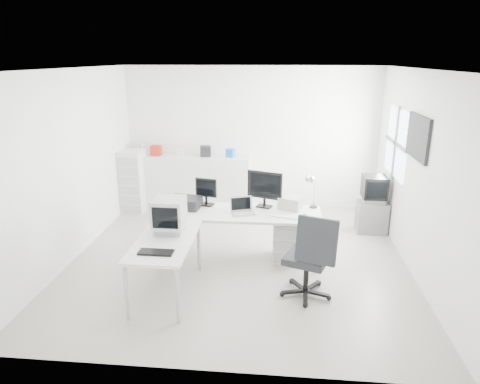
# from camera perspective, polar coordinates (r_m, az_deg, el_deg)

# --- Properties ---
(floor) EXTENTS (5.00, 5.00, 0.01)m
(floor) POSITION_cam_1_polar(r_m,az_deg,el_deg) (6.65, -0.17, -8.76)
(floor) COLOR beige
(floor) RESTS_ON ground
(ceiling) EXTENTS (5.00, 5.00, 0.01)m
(ceiling) POSITION_cam_1_polar(r_m,az_deg,el_deg) (5.96, -0.19, 16.12)
(ceiling) COLOR white
(ceiling) RESTS_ON back_wall
(back_wall) EXTENTS (5.00, 0.02, 2.80)m
(back_wall) POSITION_cam_1_polar(r_m,az_deg,el_deg) (8.60, 1.47, 7.17)
(back_wall) COLOR white
(back_wall) RESTS_ON floor
(left_wall) EXTENTS (0.02, 5.00, 2.80)m
(left_wall) POSITION_cam_1_polar(r_m,az_deg,el_deg) (6.87, -21.46, 3.28)
(left_wall) COLOR white
(left_wall) RESTS_ON floor
(right_wall) EXTENTS (0.02, 5.00, 2.80)m
(right_wall) POSITION_cam_1_polar(r_m,az_deg,el_deg) (6.42, 22.62, 2.22)
(right_wall) COLOR white
(right_wall) RESTS_ON floor
(window) EXTENTS (0.02, 1.20, 1.10)m
(window) POSITION_cam_1_polar(r_m,az_deg,el_deg) (7.50, 20.10, 6.13)
(window) COLOR white
(window) RESTS_ON right_wall
(wall_picture) EXTENTS (0.04, 0.90, 0.60)m
(wall_picture) POSITION_cam_1_polar(r_m,az_deg,el_deg) (6.41, 22.64, 6.78)
(wall_picture) COLOR black
(wall_picture) RESTS_ON right_wall
(main_desk) EXTENTS (2.40, 0.80, 0.75)m
(main_desk) POSITION_cam_1_polar(r_m,az_deg,el_deg) (6.51, 0.01, -5.75)
(main_desk) COLOR silver
(main_desk) RESTS_ON floor
(side_desk) EXTENTS (0.70, 1.40, 0.75)m
(side_desk) POSITION_cam_1_polar(r_m,az_deg,el_deg) (5.67, -9.78, -9.72)
(side_desk) COLOR silver
(side_desk) RESTS_ON floor
(drawer_pedestal) EXTENTS (0.40, 0.50, 0.60)m
(drawer_pedestal) POSITION_cam_1_polar(r_m,az_deg,el_deg) (6.56, 6.19, -6.37)
(drawer_pedestal) COLOR silver
(drawer_pedestal) RESTS_ON floor
(inkjet_printer) EXTENTS (0.50, 0.41, 0.16)m
(inkjet_printer) POSITION_cam_1_polar(r_m,az_deg,el_deg) (6.57, -7.31, -1.42)
(inkjet_printer) COLOR black
(inkjet_printer) RESTS_ON main_desk
(lcd_monitor_small) EXTENTS (0.37, 0.27, 0.42)m
(lcd_monitor_small) POSITION_cam_1_polar(r_m,az_deg,el_deg) (6.61, -4.53, -0.01)
(lcd_monitor_small) COLOR black
(lcd_monitor_small) RESTS_ON main_desk
(lcd_monitor_large) EXTENTS (0.59, 0.39, 0.57)m
(lcd_monitor_large) POSITION_cam_1_polar(r_m,az_deg,el_deg) (6.49, 3.30, 0.39)
(lcd_monitor_large) COLOR black
(lcd_monitor_large) RESTS_ON main_desk
(laptop) EXTENTS (0.46, 0.46, 0.24)m
(laptop) POSITION_cam_1_polar(r_m,az_deg,el_deg) (6.23, 0.38, -1.94)
(laptop) COLOR #B7B7BA
(laptop) RESTS_ON main_desk
(white_keyboard) EXTENTS (0.45, 0.26, 0.02)m
(white_keyboard) POSITION_cam_1_polar(r_m,az_deg,el_deg) (6.20, 5.88, -3.23)
(white_keyboard) COLOR silver
(white_keyboard) RESTS_ON main_desk
(white_mouse) EXTENTS (0.06, 0.06, 0.06)m
(white_mouse) POSITION_cam_1_polar(r_m,az_deg,el_deg) (6.25, 8.64, -2.97)
(white_mouse) COLOR silver
(white_mouse) RESTS_ON main_desk
(laser_printer) EXTENTS (0.40, 0.37, 0.19)m
(laser_printer) POSITION_cam_1_polar(r_m,az_deg,el_deg) (6.52, 6.77, -1.41)
(laser_printer) COLOR #A3A3A3
(laser_printer) RESTS_ON main_desk
(desk_lamp) EXTENTS (0.18, 0.18, 0.53)m
(desk_lamp) POSITION_cam_1_polar(r_m,az_deg,el_deg) (6.56, 9.87, 0.14)
(desk_lamp) COLOR silver
(desk_lamp) RESTS_ON main_desk
(crt_monitor) EXTENTS (0.44, 0.44, 0.50)m
(crt_monitor) POSITION_cam_1_polar(r_m,az_deg,el_deg) (5.64, -9.46, -2.91)
(crt_monitor) COLOR #B7B7BA
(crt_monitor) RESTS_ON side_desk
(black_keyboard) EXTENTS (0.41, 0.17, 0.03)m
(black_keyboard) POSITION_cam_1_polar(r_m,az_deg,el_deg) (5.16, -11.15, -7.89)
(black_keyboard) COLOR black
(black_keyboard) RESTS_ON side_desk
(office_chair) EXTENTS (0.86, 0.86, 1.16)m
(office_chair) POSITION_cam_1_polar(r_m,az_deg,el_deg) (5.51, 8.95, -8.16)
(office_chair) COLOR #27292C
(office_chair) RESTS_ON floor
(tv_cabinet) EXTENTS (0.50, 0.41, 0.55)m
(tv_cabinet) POSITION_cam_1_polar(r_m,az_deg,el_deg) (7.86, 17.13, -3.15)
(tv_cabinet) COLOR slate
(tv_cabinet) RESTS_ON floor
(crt_tv) EXTENTS (0.50, 0.48, 0.45)m
(crt_tv) POSITION_cam_1_polar(r_m,az_deg,el_deg) (7.71, 17.46, 0.33)
(crt_tv) COLOR black
(crt_tv) RESTS_ON tv_cabinet
(sideboard) EXTENTS (2.15, 0.54, 1.07)m
(sideboard) POSITION_cam_1_polar(r_m,az_deg,el_deg) (8.68, -5.81, 1.34)
(sideboard) COLOR silver
(sideboard) RESTS_ON floor
(clutter_box_a) EXTENTS (0.20, 0.18, 0.20)m
(clutter_box_a) POSITION_cam_1_polar(r_m,az_deg,el_deg) (8.72, -11.13, 5.47)
(clutter_box_a) COLOR #AC2118
(clutter_box_a) RESTS_ON sideboard
(clutter_box_b) EXTENTS (0.15, 0.13, 0.13)m
(clutter_box_b) POSITION_cam_1_polar(r_m,az_deg,el_deg) (8.60, -7.90, 5.25)
(clutter_box_b) COLOR silver
(clutter_box_b) RESTS_ON sideboard
(clutter_box_c) EXTENTS (0.23, 0.21, 0.21)m
(clutter_box_c) POSITION_cam_1_polar(r_m,az_deg,el_deg) (8.49, -4.61, 5.45)
(clutter_box_c) COLOR black
(clutter_box_c) RESTS_ON sideboard
(clutter_box_d) EXTENTS (0.20, 0.19, 0.16)m
(clutter_box_d) POSITION_cam_1_polar(r_m,az_deg,el_deg) (8.42, -1.24, 5.24)
(clutter_box_d) COLOR blue
(clutter_box_d) RESTS_ON sideboard
(clutter_bottle) EXTENTS (0.07, 0.07, 0.22)m
(clutter_bottle) POSITION_cam_1_polar(r_m,az_deg,el_deg) (8.85, -12.93, 5.60)
(clutter_bottle) COLOR silver
(clutter_bottle) RESTS_ON sideboard
(filing_cabinet) EXTENTS (0.43, 0.51, 1.23)m
(filing_cabinet) POSITION_cam_1_polar(r_m,az_deg,el_deg) (8.69, -14.03, 1.43)
(filing_cabinet) COLOR silver
(filing_cabinet) RESTS_ON floor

